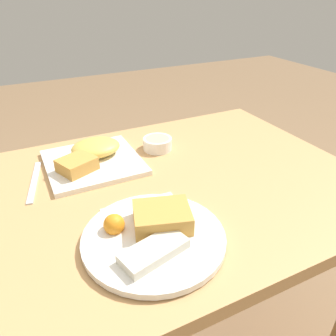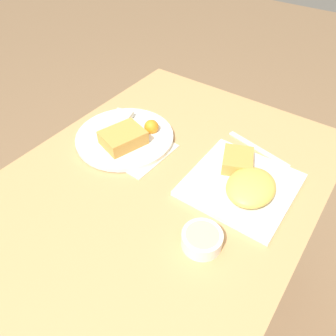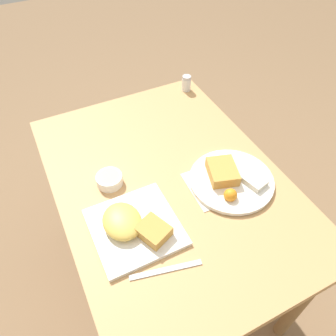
% 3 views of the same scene
% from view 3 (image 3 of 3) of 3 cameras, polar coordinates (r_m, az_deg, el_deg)
% --- Properties ---
extents(ground_plane, '(8.00, 8.00, 0.00)m').
position_cam_3_polar(ground_plane, '(1.75, 0.08, -17.37)').
color(ground_plane, '#846647').
extents(dining_table, '(1.07, 0.76, 0.71)m').
position_cam_3_polar(dining_table, '(1.21, 0.11, -4.57)').
color(dining_table, tan).
rests_on(dining_table, ground_plane).
extents(menu_card, '(0.19, 0.26, 0.00)m').
position_cam_3_polar(menu_card, '(1.16, 9.61, -2.28)').
color(menu_card, beige).
rests_on(menu_card, dining_table).
extents(plate_square_near, '(0.26, 0.26, 0.06)m').
position_cam_3_polar(plate_square_near, '(1.02, -6.19, -9.89)').
color(plate_square_near, white).
rests_on(plate_square_near, dining_table).
extents(plate_oval_far, '(0.29, 0.29, 0.05)m').
position_cam_3_polar(plate_oval_far, '(1.15, 10.84, -1.80)').
color(plate_oval_far, white).
rests_on(plate_oval_far, menu_card).
extents(sauce_ramekin, '(0.09, 0.09, 0.04)m').
position_cam_3_polar(sauce_ramekin, '(1.14, -10.16, -1.99)').
color(sauce_ramekin, white).
rests_on(sauce_ramekin, dining_table).
extents(salt_shaker, '(0.04, 0.04, 0.07)m').
position_cam_3_polar(salt_shaker, '(1.55, 3.22, 14.39)').
color(salt_shaker, white).
rests_on(salt_shaker, dining_table).
extents(butter_knife, '(0.06, 0.21, 0.00)m').
position_cam_3_polar(butter_knife, '(0.96, -0.37, -17.32)').
color(butter_knife, silver).
rests_on(butter_knife, dining_table).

